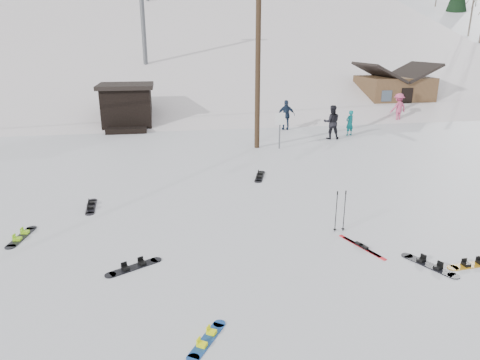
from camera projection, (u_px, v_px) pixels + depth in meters
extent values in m
plane|color=white|center=(303.00, 307.00, 8.89)|extent=(200.00, 200.00, 0.00)
cube|color=white|center=(186.00, 163.00, 64.13)|extent=(60.00, 85.24, 65.97)
cube|color=white|center=(437.00, 154.00, 65.37)|extent=(45.66, 93.98, 54.59)
cylinder|color=#3A2819|center=(258.00, 58.00, 20.95)|extent=(0.26, 0.26, 9.00)
cylinder|color=#595B60|center=(280.00, 131.00, 21.87)|extent=(0.07, 0.07, 1.80)
cube|color=white|center=(280.00, 119.00, 21.63)|extent=(0.50, 0.04, 0.60)
cube|color=black|center=(127.00, 108.00, 27.37)|extent=(3.00, 3.00, 2.50)
cube|color=black|center=(126.00, 86.00, 26.95)|extent=(3.40, 3.40, 0.25)
cube|color=black|center=(127.00, 130.00, 26.02)|extent=(2.40, 1.20, 0.30)
cylinder|color=#595B60|center=(143.00, 16.00, 34.12)|extent=(0.36, 0.36, 8.00)
cube|color=brown|center=(393.00, 94.00, 33.43)|extent=(5.00, 4.00, 2.70)
cube|color=black|center=(379.00, 72.00, 32.68)|extent=(2.69, 4.40, 1.43)
cube|color=black|center=(411.00, 72.00, 33.12)|extent=(2.69, 4.40, 1.43)
cube|color=black|center=(406.00, 101.00, 31.61)|extent=(0.90, 0.06, 1.90)
cube|color=#18489E|center=(207.00, 340.00, 7.89)|extent=(0.78, 1.01, 0.02)
cylinder|color=#18489E|center=(219.00, 324.00, 8.35)|extent=(0.24, 0.24, 0.02)
cylinder|color=#18489E|center=(193.00, 358.00, 7.43)|extent=(0.24, 0.24, 0.02)
cube|color=#F9FF0D|center=(211.00, 332.00, 8.04)|extent=(0.21, 0.20, 0.07)
cube|color=#F9FF0D|center=(202.00, 344.00, 7.71)|extent=(0.21, 0.20, 0.07)
cube|color=red|center=(364.00, 248.00, 11.41)|extent=(0.60, 1.46, 0.02)
cube|color=black|center=(364.00, 247.00, 11.40)|extent=(0.17, 0.28, 0.07)
cube|color=red|center=(359.00, 246.00, 11.54)|extent=(0.60, 1.46, 0.02)
cube|color=black|center=(360.00, 244.00, 11.53)|extent=(0.17, 0.28, 0.07)
cylinder|color=black|center=(336.00, 212.00, 12.27)|extent=(0.02, 0.02, 1.21)
cylinder|color=black|center=(335.00, 229.00, 12.43)|extent=(0.09, 0.09, 0.01)
cylinder|color=black|center=(338.00, 193.00, 12.09)|extent=(0.04, 0.04, 0.11)
cylinder|color=black|center=(344.00, 212.00, 12.31)|extent=(0.02, 0.02, 1.21)
cylinder|color=black|center=(343.00, 229.00, 12.48)|extent=(0.09, 0.09, 0.01)
cylinder|color=black|center=(346.00, 192.00, 12.13)|extent=(0.04, 0.04, 0.11)
cube|color=black|center=(134.00, 267.00, 10.44)|extent=(1.18, 0.81, 0.02)
cylinder|color=black|center=(156.00, 260.00, 10.79)|extent=(0.27, 0.27, 0.02)
cylinder|color=black|center=(110.00, 275.00, 10.09)|extent=(0.27, 0.27, 0.02)
cube|color=black|center=(142.00, 263.00, 10.55)|extent=(0.22, 0.24, 0.08)
cube|color=black|center=(125.00, 268.00, 10.30)|extent=(0.22, 0.24, 0.08)
cube|color=black|center=(91.00, 207.00, 14.27)|extent=(0.38, 1.27, 0.03)
cylinder|color=black|center=(93.00, 200.00, 14.86)|extent=(0.29, 0.29, 0.03)
cylinder|color=black|center=(90.00, 214.00, 13.69)|extent=(0.29, 0.29, 0.03)
cube|color=black|center=(92.00, 203.00, 14.47)|extent=(0.22, 0.17, 0.08)
cube|color=black|center=(91.00, 208.00, 14.05)|extent=(0.22, 0.17, 0.08)
cube|color=black|center=(21.00, 237.00, 12.06)|extent=(0.49, 1.26, 0.03)
cylinder|color=black|center=(32.00, 228.00, 12.64)|extent=(0.28, 0.28, 0.03)
cylinder|color=black|center=(10.00, 247.00, 11.47)|extent=(0.28, 0.28, 0.03)
cube|color=#91DD1A|center=(25.00, 232.00, 12.25)|extent=(0.23, 0.18, 0.08)
cube|color=#91DD1A|center=(17.00, 239.00, 11.83)|extent=(0.23, 0.18, 0.08)
cube|color=black|center=(429.00, 265.00, 10.53)|extent=(0.80, 1.23, 0.03)
cylinder|color=black|center=(454.00, 276.00, 10.05)|extent=(0.28, 0.28, 0.03)
cylinder|color=black|center=(407.00, 256.00, 11.00)|extent=(0.28, 0.28, 0.03)
cube|color=black|center=(438.00, 267.00, 10.34)|extent=(0.25, 0.23, 0.08)
cube|color=black|center=(421.00, 260.00, 10.68)|extent=(0.25, 0.23, 0.08)
cube|color=#C58515|center=(473.00, 265.00, 10.55)|extent=(1.19, 0.36, 0.02)
cylinder|color=#C58515|center=(453.00, 268.00, 10.41)|extent=(0.27, 0.27, 0.02)
cube|color=black|center=(480.00, 262.00, 10.59)|extent=(0.16, 0.20, 0.08)
cube|color=black|center=(466.00, 264.00, 10.49)|extent=(0.16, 0.20, 0.08)
cube|color=black|center=(260.00, 177.00, 17.47)|extent=(0.71, 1.35, 0.03)
cylinder|color=black|center=(261.00, 172.00, 18.09)|extent=(0.30, 0.30, 0.03)
cylinder|color=black|center=(258.00, 182.00, 16.85)|extent=(0.30, 0.30, 0.03)
cube|color=black|center=(260.00, 174.00, 17.68)|extent=(0.26, 0.22, 0.09)
cube|color=black|center=(259.00, 177.00, 17.23)|extent=(0.26, 0.22, 0.09)
imported|color=#0B6D71|center=(350.00, 123.00, 25.06)|extent=(0.63, 0.52, 1.47)
imported|color=black|center=(332.00, 122.00, 24.07)|extent=(1.05, 0.89, 1.91)
imported|color=#C84671|center=(398.00, 108.00, 29.25)|extent=(1.40, 1.02, 1.94)
imported|color=#17253B|center=(286.00, 115.00, 26.57)|extent=(1.13, 0.56, 1.85)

